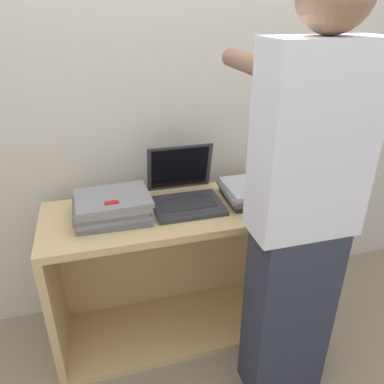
{
  "coord_description": "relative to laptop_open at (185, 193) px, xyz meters",
  "views": [
    {
      "loc": [
        -0.41,
        -1.3,
        1.65
      ],
      "look_at": [
        0.0,
        0.17,
        0.89
      ],
      "focal_mm": 35.0,
      "sensor_mm": 36.0,
      "label": 1
    }
  ],
  "objects": [
    {
      "name": "laptop_stack_left",
      "position": [
        -0.36,
        -0.05,
        -0.0
      ],
      "size": [
        0.36,
        0.28,
        0.11
      ],
      "color": "slate",
      "rests_on": "cart"
    },
    {
      "name": "inventory_tag",
      "position": [
        -0.36,
        -0.12,
        0.06
      ],
      "size": [
        0.06,
        0.02,
        0.01
      ],
      "color": "red",
      "rests_on": "laptop_stack_left"
    },
    {
      "name": "cart",
      "position": [
        0.0,
        0.02,
        -0.44
      ],
      "size": [
        1.4,
        0.49,
        0.77
      ],
      "color": "tan",
      "rests_on": "ground_plane"
    },
    {
      "name": "ground_plane",
      "position": [
        0.0,
        -0.3,
        -0.82
      ],
      "size": [
        12.0,
        12.0,
        0.0
      ],
      "primitive_type": "plane",
      "color": "gray"
    },
    {
      "name": "person",
      "position": [
        0.33,
        -0.52,
        0.1
      ],
      "size": [
        0.4,
        0.54,
        1.81
      ],
      "color": "#2D3342",
      "rests_on": "ground_plane"
    },
    {
      "name": "wall_back",
      "position": [
        0.0,
        0.29,
        0.38
      ],
      "size": [
        8.0,
        0.05,
        2.4
      ],
      "color": "beige",
      "rests_on": "ground_plane"
    },
    {
      "name": "laptop_open",
      "position": [
        0.0,
        0.0,
        0.0
      ],
      "size": [
        0.33,
        0.33,
        0.27
      ],
      "color": "#333338",
      "rests_on": "cart"
    },
    {
      "name": "laptop_stack_right",
      "position": [
        0.36,
        -0.05,
        -0.01
      ],
      "size": [
        0.36,
        0.28,
        0.09
      ],
      "color": "#232326",
      "rests_on": "cart"
    }
  ]
}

